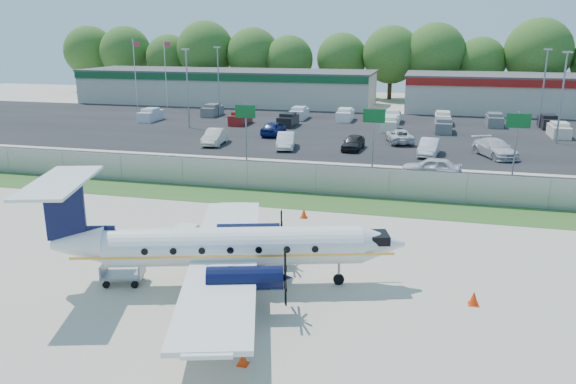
% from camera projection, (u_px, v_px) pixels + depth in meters
% --- Properties ---
extents(ground, '(170.00, 170.00, 0.00)m').
position_uv_depth(ground, '(257.00, 274.00, 26.03)').
color(ground, '#BCB39F').
rests_on(ground, ground).
extents(grass_verge, '(170.00, 4.00, 0.02)m').
position_uv_depth(grass_verge, '(310.00, 201.00, 37.23)').
color(grass_verge, '#2D561E').
rests_on(grass_verge, ground).
extents(access_road, '(170.00, 8.00, 0.02)m').
position_uv_depth(access_road, '(328.00, 176.00, 43.76)').
color(access_road, black).
rests_on(access_road, ground).
extents(parking_lot, '(170.00, 32.00, 0.02)m').
position_uv_depth(parking_lot, '(361.00, 132.00, 63.37)').
color(parking_lot, black).
rests_on(parking_lot, ground).
extents(perimeter_fence, '(120.00, 0.06, 1.99)m').
position_uv_depth(perimeter_fence, '(316.00, 179.00, 38.83)').
color(perimeter_fence, gray).
rests_on(perimeter_fence, ground).
extents(building_west, '(46.40, 12.40, 5.24)m').
position_uv_depth(building_west, '(227.00, 87.00, 88.77)').
color(building_west, '#BAB3A7').
rests_on(building_west, ground).
extents(building_east, '(44.40, 12.40, 5.24)m').
position_uv_depth(building_east, '(570.00, 95.00, 77.10)').
color(building_east, '#BAB3A7').
rests_on(building_east, ground).
extents(sign_left, '(1.80, 0.26, 5.00)m').
position_uv_depth(sign_left, '(246.00, 119.00, 48.30)').
color(sign_left, gray).
rests_on(sign_left, ground).
extents(sign_mid, '(1.80, 0.26, 5.00)m').
position_uv_depth(sign_mid, '(374.00, 124.00, 45.73)').
color(sign_mid, gray).
rests_on(sign_mid, ground).
extents(sign_right, '(1.80, 0.26, 5.00)m').
position_uv_depth(sign_right, '(517.00, 130.00, 43.16)').
color(sign_right, gray).
rests_on(sign_right, ground).
extents(flagpole_west, '(1.06, 0.12, 10.00)m').
position_uv_depth(flagpole_west, '(135.00, 69.00, 84.21)').
color(flagpole_west, silver).
rests_on(flagpole_west, ground).
extents(flagpole_east, '(1.06, 0.12, 10.00)m').
position_uv_depth(flagpole_east, '(166.00, 69.00, 83.04)').
color(flagpole_east, silver).
rests_on(flagpole_east, ground).
extents(light_pole_nw, '(0.90, 0.35, 9.09)m').
position_uv_depth(light_pole_nw, '(187.00, 83.00, 64.74)').
color(light_pole_nw, gray).
rests_on(light_pole_nw, ground).
extents(light_pole_ne, '(0.90, 0.35, 9.09)m').
position_uv_depth(light_pole_ne, '(563.00, 91.00, 55.41)').
color(light_pole_ne, gray).
rests_on(light_pole_ne, ground).
extents(light_pole_sw, '(0.90, 0.35, 9.09)m').
position_uv_depth(light_pole_sw, '(218.00, 77.00, 74.07)').
color(light_pole_sw, gray).
rests_on(light_pole_sw, ground).
extents(light_pole_se, '(0.90, 0.35, 9.09)m').
position_uv_depth(light_pole_se, '(544.00, 83.00, 64.74)').
color(light_pole_se, gray).
rests_on(light_pole_se, ground).
extents(tree_line, '(112.00, 6.00, 14.00)m').
position_uv_depth(tree_line, '(385.00, 99.00, 95.10)').
color(tree_line, '#2E581A').
rests_on(tree_line, ground).
extents(aircraft, '(15.99, 15.62, 4.89)m').
position_uv_depth(aircraft, '(226.00, 246.00, 24.23)').
color(aircraft, silver).
rests_on(aircraft, ground).
extents(pushback_tug, '(2.48, 1.88, 1.28)m').
position_uv_depth(pushback_tug, '(179.00, 238.00, 28.77)').
color(pushback_tug, silver).
rests_on(pushback_tug, ground).
extents(baggage_cart_near, '(1.88, 1.26, 0.93)m').
position_uv_depth(baggage_cart_near, '(265.00, 270.00, 25.42)').
color(baggage_cart_near, gray).
rests_on(baggage_cart_near, ground).
extents(baggage_cart_far, '(2.00, 1.48, 0.94)m').
position_uv_depth(baggage_cart_far, '(123.00, 274.00, 24.93)').
color(baggage_cart_far, gray).
rests_on(baggage_cart_far, ground).
extents(cone_nose, '(0.43, 0.43, 0.60)m').
position_uv_depth(cone_nose, '(474.00, 298.00, 23.00)').
color(cone_nose, red).
rests_on(cone_nose, ground).
extents(cone_port_wing, '(0.36, 0.36, 0.51)m').
position_uv_depth(cone_port_wing, '(243.00, 358.00, 18.83)').
color(cone_port_wing, red).
rests_on(cone_port_wing, ground).
extents(cone_starboard_wing, '(0.42, 0.42, 0.60)m').
position_uv_depth(cone_starboard_wing, '(304.00, 213.00, 33.86)').
color(cone_starboard_wing, red).
rests_on(cone_starboard_wing, ground).
extents(road_car_west, '(4.16, 2.63, 1.32)m').
position_uv_depth(road_car_west, '(176.00, 172.00, 45.21)').
color(road_car_west, '#595B5E').
rests_on(road_car_west, ground).
extents(road_car_mid, '(4.69, 2.24, 1.55)m').
position_uv_depth(road_car_mid, '(431.00, 177.00, 43.63)').
color(road_car_mid, silver).
rests_on(road_car_mid, ground).
extents(parked_car_a, '(2.05, 4.85, 1.56)m').
position_uv_depth(parked_car_a, '(215.00, 144.00, 56.32)').
color(parked_car_a, beige).
rests_on(parked_car_a, ground).
extents(parked_car_b, '(2.45, 4.86, 1.53)m').
position_uv_depth(parked_car_b, '(286.00, 148.00, 54.41)').
color(parked_car_b, silver).
rests_on(parked_car_b, ground).
extents(parked_car_c, '(2.06, 4.36, 1.44)m').
position_uv_depth(parked_car_c, '(353.00, 150.00, 53.71)').
color(parked_car_c, black).
rests_on(parked_car_c, ground).
extents(parked_car_d, '(2.16, 4.82, 1.54)m').
position_uv_depth(parked_car_d, '(429.00, 155.00, 51.29)').
color(parked_car_d, silver).
rests_on(parked_car_d, ground).
extents(parked_car_e, '(4.26, 5.92, 1.59)m').
position_uv_depth(parked_car_e, '(494.00, 157.00, 50.64)').
color(parked_car_e, silver).
rests_on(parked_car_e, ground).
extents(parked_car_f, '(2.09, 4.65, 1.55)m').
position_uv_depth(parked_car_f, '(274.00, 135.00, 61.27)').
color(parked_car_f, navy).
rests_on(parked_car_f, ground).
extents(parked_car_g, '(3.39, 5.41, 1.39)m').
position_uv_depth(parked_car_g, '(399.00, 143.00, 57.18)').
color(parked_car_g, silver).
rests_on(parked_car_g, ground).
extents(far_parking_rows, '(56.00, 10.00, 1.60)m').
position_uv_depth(far_parking_rows, '(366.00, 125.00, 68.04)').
color(far_parking_rows, gray).
rests_on(far_parking_rows, ground).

